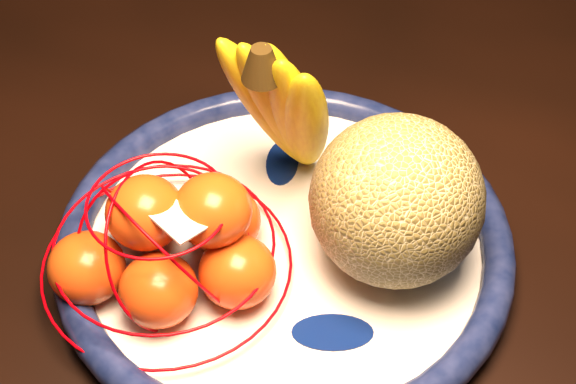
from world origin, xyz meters
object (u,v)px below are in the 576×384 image
(fruit_bowl, at_px, (284,243))
(dining_table, at_px, (446,277))
(banana_bunch, at_px, (287,105))
(mandarin_bag, at_px, (171,242))
(cantaloupe, at_px, (396,201))

(fruit_bowl, bearing_deg, dining_table, 31.32)
(banana_bunch, distance_m, mandarin_bag, 0.15)
(banana_bunch, bearing_deg, dining_table, 21.81)
(mandarin_bag, bearing_deg, fruit_bowl, 37.71)
(dining_table, distance_m, mandarin_bag, 0.29)
(fruit_bowl, relative_size, mandarin_bag, 1.68)
(fruit_bowl, distance_m, mandarin_bag, 0.11)
(dining_table, relative_size, mandarin_bag, 6.84)
(fruit_bowl, distance_m, banana_bunch, 0.12)
(dining_table, height_order, banana_bunch, banana_bunch)
(cantaloupe, bearing_deg, fruit_bowl, -171.62)
(dining_table, bearing_deg, cantaloupe, -117.10)
(cantaloupe, height_order, banana_bunch, banana_bunch)
(banana_bunch, bearing_deg, cantaloupe, -10.65)
(dining_table, bearing_deg, mandarin_bag, -139.05)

